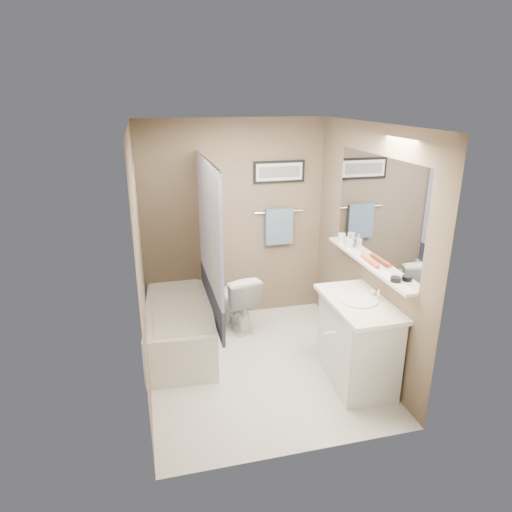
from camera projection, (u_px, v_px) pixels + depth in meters
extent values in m
plane|color=silver|center=(260.00, 366.00, 4.70)|extent=(2.50, 2.50, 0.00)
cube|color=white|center=(260.00, 127.00, 3.90)|extent=(2.20, 2.50, 0.04)
cube|color=brown|center=(234.00, 222.00, 5.42)|extent=(2.20, 0.04, 2.40)
cube|color=brown|center=(304.00, 314.00, 3.17)|extent=(2.20, 0.04, 2.40)
cube|color=brown|center=(142.00, 266.00, 4.05)|extent=(0.04, 2.50, 2.40)
cube|color=brown|center=(365.00, 247.00, 4.54)|extent=(0.04, 2.50, 2.40)
cube|color=#BEA78F|center=(142.00, 268.00, 4.57)|extent=(0.02, 1.55, 2.00)
cylinder|color=silver|center=(207.00, 159.00, 4.38)|extent=(0.02, 1.55, 0.02)
cube|color=white|center=(209.00, 225.00, 4.60)|extent=(0.03, 1.45, 1.28)
cube|color=#2A334E|center=(212.00, 299.00, 4.87)|extent=(0.03, 1.45, 0.36)
cube|color=silver|center=(377.00, 210.00, 4.27)|extent=(0.02, 1.60, 1.00)
cube|color=silver|center=(367.00, 262.00, 4.43)|extent=(0.12, 1.60, 0.03)
cylinder|color=silver|center=(279.00, 212.00, 5.50)|extent=(0.60, 0.02, 0.02)
cube|color=#81A0BB|center=(279.00, 227.00, 5.54)|extent=(0.34, 0.05, 0.44)
cube|color=black|center=(279.00, 172.00, 5.35)|extent=(0.62, 0.02, 0.26)
cube|color=white|center=(279.00, 172.00, 5.34)|extent=(0.56, 0.00, 0.20)
cube|color=#595959|center=(280.00, 172.00, 5.34)|extent=(0.50, 0.00, 0.13)
cube|color=silver|center=(374.00, 331.00, 3.35)|extent=(0.80, 0.02, 2.00)
cylinder|color=silver|center=(330.00, 333.00, 3.33)|extent=(0.10, 0.02, 0.02)
cube|color=white|center=(180.00, 326.00, 4.97)|extent=(0.80, 1.54, 0.50)
cube|color=white|center=(179.00, 306.00, 4.89)|extent=(0.56, 1.36, 0.02)
imported|color=white|center=(236.00, 300.00, 5.39)|extent=(0.52, 0.74, 0.69)
cube|color=silver|center=(357.00, 343.00, 4.36)|extent=(0.56, 0.93, 0.80)
cube|color=white|center=(359.00, 303.00, 4.21)|extent=(0.54, 0.96, 0.04)
cylinder|color=white|center=(359.00, 300.00, 4.20)|extent=(0.34, 0.34, 0.01)
cylinder|color=silver|center=(379.00, 294.00, 4.23)|extent=(0.02, 0.02, 0.10)
sphere|color=white|center=(373.00, 292.00, 4.33)|extent=(0.05, 0.05, 0.05)
cylinder|color=black|center=(396.00, 279.00, 3.93)|extent=(0.09, 0.09, 0.04)
cylinder|color=#DF4A1F|center=(373.00, 263.00, 4.31)|extent=(0.05, 0.22, 0.04)
cylinder|color=#D3591D|center=(367.00, 259.00, 4.41)|extent=(0.05, 0.22, 0.04)
cube|color=#FD9ACC|center=(361.00, 256.00, 4.54)|extent=(0.05, 0.16, 0.01)
cylinder|color=silver|center=(342.00, 238.00, 4.95)|extent=(0.08, 0.08, 0.10)
imported|color=#999999|center=(348.00, 241.00, 4.79)|extent=(0.06, 0.06, 0.14)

